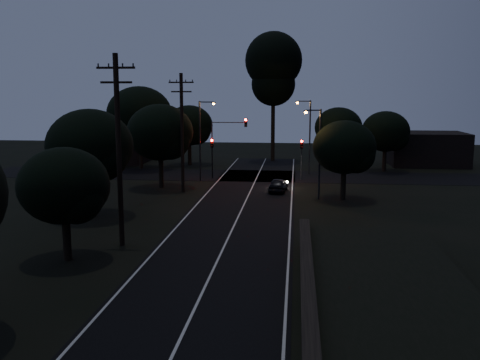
{
  "coord_description": "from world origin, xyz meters",
  "views": [
    {
      "loc": [
        4.07,
        -14.39,
        8.86
      ],
      "look_at": [
        0.0,
        24.0,
        2.5
      ],
      "focal_mm": 40.0,
      "sensor_mm": 36.0,
      "label": 1
    }
  ],
  "objects_px": {
    "utility_pole_mid": "(119,148)",
    "car": "(278,185)",
    "tall_pine": "(273,68)",
    "streetlight_c": "(318,147)",
    "utility_pole_far": "(182,131)",
    "streetlight_b": "(308,132)",
    "signal_left": "(212,151)",
    "signal_mast": "(228,137)",
    "signal_right": "(302,152)",
    "streetlight_a": "(202,135)"
  },
  "relations": [
    {
      "from": "signal_left",
      "to": "signal_right",
      "type": "height_order",
      "value": "same"
    },
    {
      "from": "tall_pine",
      "to": "signal_left",
      "type": "distance_m",
      "value": 18.4
    },
    {
      "from": "utility_pole_far",
      "to": "signal_right",
      "type": "xyz_separation_m",
      "value": [
        10.6,
        7.99,
        -2.65
      ]
    },
    {
      "from": "tall_pine",
      "to": "car",
      "type": "xyz_separation_m",
      "value": [
        1.5,
        -21.99,
        -11.26
      ]
    },
    {
      "from": "signal_right",
      "to": "car",
      "type": "distance_m",
      "value": 7.62
    },
    {
      "from": "utility_pole_far",
      "to": "tall_pine",
      "type": "relative_size",
      "value": 0.64
    },
    {
      "from": "utility_pole_mid",
      "to": "tall_pine",
      "type": "xyz_separation_m",
      "value": [
        7.0,
        40.0,
        6.14
      ]
    },
    {
      "from": "utility_pole_far",
      "to": "streetlight_a",
      "type": "height_order",
      "value": "utility_pole_far"
    },
    {
      "from": "signal_right",
      "to": "streetlight_c",
      "type": "xyz_separation_m",
      "value": [
        1.23,
        -9.99,
        1.51
      ]
    },
    {
      "from": "signal_right",
      "to": "streetlight_b",
      "type": "relative_size",
      "value": 0.51
    },
    {
      "from": "signal_right",
      "to": "streetlight_c",
      "type": "bearing_deg",
      "value": -82.98
    },
    {
      "from": "signal_left",
      "to": "tall_pine",
      "type": "bearing_deg",
      "value": 69.54
    },
    {
      "from": "streetlight_c",
      "to": "streetlight_b",
      "type": "bearing_deg",
      "value": 92.14
    },
    {
      "from": "utility_pole_mid",
      "to": "signal_left",
      "type": "xyz_separation_m",
      "value": [
        1.4,
        24.99,
        -2.9
      ]
    },
    {
      "from": "utility_pole_far",
      "to": "streetlight_c",
      "type": "bearing_deg",
      "value": -9.6
    },
    {
      "from": "signal_left",
      "to": "car",
      "type": "xyz_separation_m",
      "value": [
        7.1,
        -6.98,
        -2.22
      ]
    },
    {
      "from": "utility_pole_far",
      "to": "signal_left",
      "type": "distance_m",
      "value": 8.53
    },
    {
      "from": "signal_right",
      "to": "streetlight_a",
      "type": "xyz_separation_m",
      "value": [
        -9.91,
        -1.99,
        1.8
      ]
    },
    {
      "from": "utility_pole_far",
      "to": "signal_mast",
      "type": "distance_m",
      "value": 8.64
    },
    {
      "from": "signal_mast",
      "to": "streetlight_a",
      "type": "height_order",
      "value": "streetlight_a"
    },
    {
      "from": "tall_pine",
      "to": "streetlight_b",
      "type": "relative_size",
      "value": 2.06
    },
    {
      "from": "tall_pine",
      "to": "signal_left",
      "type": "height_order",
      "value": "tall_pine"
    },
    {
      "from": "signal_left",
      "to": "streetlight_c",
      "type": "distance_m",
      "value": 14.52
    },
    {
      "from": "signal_left",
      "to": "car",
      "type": "distance_m",
      "value": 10.21
    },
    {
      "from": "utility_pole_mid",
      "to": "streetlight_c",
      "type": "relative_size",
      "value": 1.47
    },
    {
      "from": "utility_pole_mid",
      "to": "utility_pole_far",
      "type": "distance_m",
      "value": 17.0
    },
    {
      "from": "utility_pole_far",
      "to": "streetlight_a",
      "type": "distance_m",
      "value": 6.1
    },
    {
      "from": "signal_left",
      "to": "streetlight_a",
      "type": "relative_size",
      "value": 0.51
    },
    {
      "from": "utility_pole_mid",
      "to": "car",
      "type": "xyz_separation_m",
      "value": [
        8.5,
        18.01,
        -5.12
      ]
    },
    {
      "from": "tall_pine",
      "to": "car",
      "type": "height_order",
      "value": "tall_pine"
    },
    {
      "from": "tall_pine",
      "to": "streetlight_b",
      "type": "bearing_deg",
      "value": -68.62
    },
    {
      "from": "signal_left",
      "to": "signal_mast",
      "type": "relative_size",
      "value": 0.66
    },
    {
      "from": "streetlight_a",
      "to": "utility_pole_far",
      "type": "bearing_deg",
      "value": -96.59
    },
    {
      "from": "streetlight_a",
      "to": "streetlight_c",
      "type": "bearing_deg",
      "value": -35.69
    },
    {
      "from": "utility_pole_mid",
      "to": "utility_pole_far",
      "type": "relative_size",
      "value": 1.05
    },
    {
      "from": "utility_pole_far",
      "to": "streetlight_c",
      "type": "distance_m",
      "value": 12.05
    },
    {
      "from": "signal_left",
      "to": "signal_mast",
      "type": "height_order",
      "value": "signal_mast"
    },
    {
      "from": "streetlight_a",
      "to": "car",
      "type": "bearing_deg",
      "value": -32.59
    },
    {
      "from": "streetlight_b",
      "to": "streetlight_c",
      "type": "bearing_deg",
      "value": -87.86
    },
    {
      "from": "tall_pine",
      "to": "streetlight_c",
      "type": "xyz_separation_m",
      "value": [
        4.83,
        -25.0,
        -7.53
      ]
    },
    {
      "from": "utility_pole_far",
      "to": "car",
      "type": "height_order",
      "value": "utility_pole_far"
    },
    {
      "from": "utility_pole_far",
      "to": "streetlight_b",
      "type": "xyz_separation_m",
      "value": [
        11.31,
        12.0,
        -0.85
      ]
    },
    {
      "from": "signal_left",
      "to": "streetlight_c",
      "type": "bearing_deg",
      "value": -43.76
    },
    {
      "from": "streetlight_b",
      "to": "signal_left",
      "type": "bearing_deg",
      "value": -157.95
    },
    {
      "from": "streetlight_a",
      "to": "streetlight_b",
      "type": "relative_size",
      "value": 1.0
    },
    {
      "from": "utility_pole_far",
      "to": "car",
      "type": "bearing_deg",
      "value": 6.75
    },
    {
      "from": "signal_mast",
      "to": "car",
      "type": "relative_size",
      "value": 1.72
    },
    {
      "from": "tall_pine",
      "to": "car",
      "type": "bearing_deg",
      "value": -86.09
    },
    {
      "from": "signal_mast",
      "to": "tall_pine",
      "type": "bearing_deg",
      "value": 75.38
    },
    {
      "from": "tall_pine",
      "to": "signal_right",
      "type": "bearing_deg",
      "value": -76.51
    }
  ]
}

